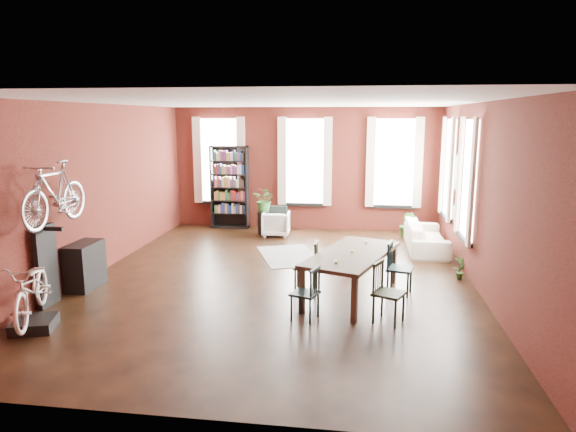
% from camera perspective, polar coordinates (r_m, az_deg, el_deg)
% --- Properties ---
extents(room, '(9.00, 9.04, 3.22)m').
position_cam_1_polar(room, '(9.67, 0.93, 6.14)').
color(room, black).
rests_on(room, ground).
extents(dining_table, '(1.68, 2.42, 0.75)m').
position_cam_1_polar(dining_table, '(8.62, 7.08, -6.48)').
color(dining_table, '#443629').
rests_on(dining_table, ground).
extents(dining_chair_a, '(0.47, 0.47, 0.80)m').
position_cam_1_polar(dining_chair_a, '(7.63, 1.90, -8.57)').
color(dining_chair_a, '#163032').
rests_on(dining_chair_a, ground).
extents(dining_chair_b, '(0.40, 0.40, 0.87)m').
position_cam_1_polar(dining_chair_b, '(8.83, 2.00, -5.60)').
color(dining_chair_b, black).
rests_on(dining_chair_b, ground).
extents(dining_chair_c, '(0.54, 0.54, 0.89)m').
position_cam_1_polar(dining_chair_c, '(7.63, 11.16, -8.41)').
color(dining_chair_c, black).
rests_on(dining_chair_c, ground).
extents(dining_chair_d, '(0.49, 0.49, 0.88)m').
position_cam_1_polar(dining_chair_d, '(8.86, 12.32, -5.72)').
color(dining_chair_d, '#183235').
rests_on(dining_chair_d, ground).
extents(bookshelf, '(1.00, 0.32, 2.20)m').
position_cam_1_polar(bookshelf, '(13.80, -6.49, 3.20)').
color(bookshelf, black).
rests_on(bookshelf, ground).
extents(white_armchair, '(0.69, 0.65, 0.68)m').
position_cam_1_polar(white_armchair, '(12.87, -1.34, -0.74)').
color(white_armchair, silver).
rests_on(white_armchair, ground).
extents(cream_sofa, '(0.61, 2.08, 0.81)m').
position_cam_1_polar(cream_sofa, '(11.91, 15.12, -1.74)').
color(cream_sofa, beige).
rests_on(cream_sofa, ground).
extents(striped_rug, '(1.68, 2.07, 0.01)m').
position_cam_1_polar(striped_rug, '(11.07, 0.11, -4.44)').
color(striped_rug, black).
rests_on(striped_rug, ground).
extents(bike_trainer, '(0.68, 0.68, 0.16)m').
position_cam_1_polar(bike_trainer, '(8.19, -26.36, -10.73)').
color(bike_trainer, black).
rests_on(bike_trainer, ground).
extents(bike_wall_rack, '(0.16, 0.60, 1.30)m').
position_cam_1_polar(bike_wall_rack, '(8.93, -25.26, -5.03)').
color(bike_wall_rack, black).
rests_on(bike_wall_rack, ground).
extents(console_table, '(0.40, 0.80, 0.80)m').
position_cam_1_polar(console_table, '(9.66, -21.64, -5.11)').
color(console_table, black).
rests_on(console_table, ground).
extents(plant_stand, '(0.37, 0.37, 0.57)m').
position_cam_1_polar(plant_stand, '(13.09, -2.68, -0.79)').
color(plant_stand, black).
rests_on(plant_stand, ground).
extents(plant_by_sofa, '(0.55, 0.74, 0.29)m').
position_cam_1_polar(plant_by_sofa, '(13.06, 13.03, -1.71)').
color(plant_by_sofa, '#2F6327').
rests_on(plant_by_sofa, ground).
extents(plant_small, '(0.47, 0.49, 0.16)m').
position_cam_1_polar(plant_small, '(10.03, 18.49, -6.22)').
color(plant_small, '#325E25').
rests_on(plant_small, ground).
extents(bicycle_floor, '(0.85, 1.01, 1.65)m').
position_cam_1_polar(bicycle_floor, '(7.95, -26.82, -4.57)').
color(bicycle_floor, silver).
rests_on(bicycle_floor, bike_trainer).
extents(bicycle_hung, '(0.47, 1.00, 1.66)m').
position_cam_1_polar(bicycle_hung, '(8.53, -24.66, 4.48)').
color(bicycle_hung, '#A5A8AD').
rests_on(bicycle_hung, bike_wall_rack).
extents(plant_on_stand, '(0.78, 0.81, 0.49)m').
position_cam_1_polar(plant_on_stand, '(13.02, -2.60, 1.51)').
color(plant_on_stand, '#295923').
rests_on(plant_on_stand, plant_stand).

